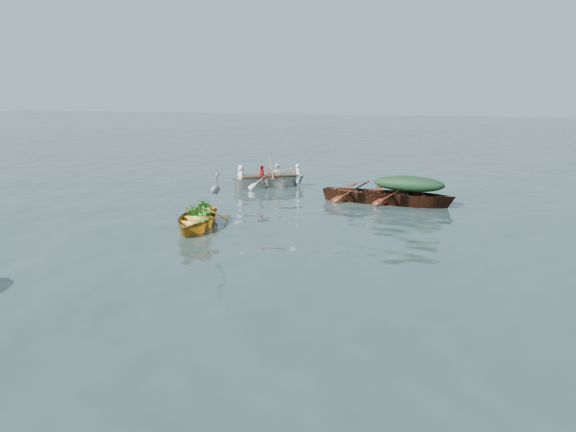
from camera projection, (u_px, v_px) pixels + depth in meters
name	position (u px, v px, depth m)	size (l,w,h in m)	color
ground	(280.00, 247.00, 13.58)	(140.00, 140.00, 0.00)	#2D3F3B
yellow_dinghy	(197.00, 228.00, 15.48)	(1.44, 3.32, 0.91)	orange
green_tarp_boat	(408.00, 205.00, 18.43)	(1.31, 4.21, 0.97)	#562814
open_wooden_boat	(365.00, 202.00, 18.98)	(1.26, 4.06, 0.93)	#642D19
rowed_boat	(270.00, 187.00, 21.87)	(1.19, 3.95, 0.92)	white
green_tarp_cover	(409.00, 183.00, 18.27)	(0.72, 2.32, 0.52)	black
thwart_benches	(366.00, 188.00, 18.88)	(0.76, 2.03, 0.04)	#572414
heron	(216.00, 195.00, 15.27)	(0.28, 0.40, 0.92)	gray
dinghy_weeds	(202.00, 197.00, 15.85)	(0.70, 0.90, 0.60)	#26761F
rowers	(270.00, 165.00, 21.68)	(1.07, 2.77, 0.76)	white
oars	(270.00, 174.00, 21.76)	(2.60, 0.60, 0.06)	brown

